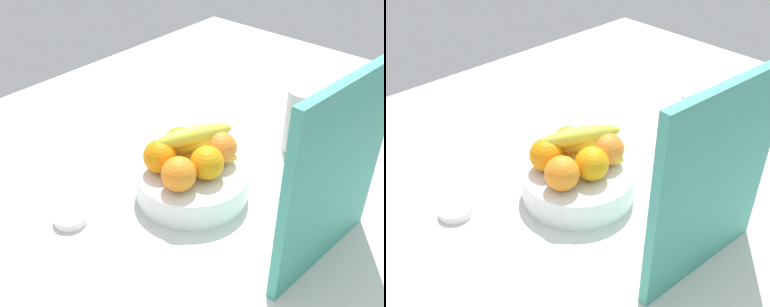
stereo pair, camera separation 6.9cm
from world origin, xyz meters
The scene contains 11 objects.
ground_plane centered at (0.00, 0.00, -1.50)cm, with size 180.00×140.00×3.00cm, color silver.
fruit_bowl centered at (3.53, 0.66, 3.14)cm, with size 23.91×23.91×6.29cm, color white.
orange_front_left centered at (9.87, 2.90, 9.77)cm, with size 6.96×6.96×6.96cm, color orange.
orange_front_right centered at (3.44, 4.57, 9.77)cm, with size 6.96×6.96×6.96cm, color orange.
orange_center centered at (-2.58, 3.12, 9.77)cm, with size 6.96×6.96×6.96cm, color orange.
orange_back_left centered at (1.70, -4.42, 9.77)cm, with size 6.96×6.96×6.96cm, color orange.
orange_back_right centered at (8.05, -4.03, 9.77)cm, with size 6.96×6.96×6.96cm, color orange.
banana_bunch centered at (0.76, -0.69, 10.49)cm, with size 17.04×16.75×8.40cm.
cutting_board centered at (1.60, 29.76, 18.00)cm, with size 28.00×1.80×36.00cm, color teal.
thermos_tumbler centered at (-26.17, 8.76, 8.02)cm, with size 8.00×8.00×16.04cm, color #AFBAB6.
jar_lid centered at (26.18, -11.48, 0.90)cm, with size 6.75×6.75×1.79cm, color white.
Camera 2 is at (56.95, 57.37, 63.93)cm, focal length 43.71 mm.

